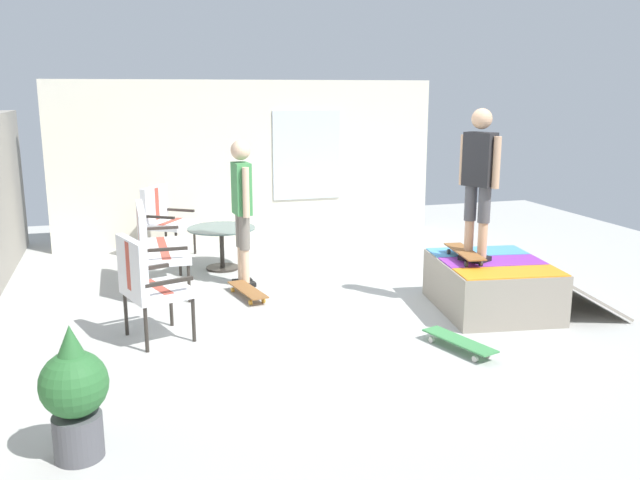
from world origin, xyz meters
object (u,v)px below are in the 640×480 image
patio_chair_near_house (163,215)px  skateboard_by_bench (248,290)px  patio_bench (153,241)px  person_skater (479,174)px  skateboard_on_ramp (464,252)px  person_watching (242,201)px  patio_table (222,240)px  skateboard_spare (459,341)px  potted_plant (75,392)px  patio_chair_by_wall (146,279)px  skate_ramp (494,285)px

patio_chair_near_house → skateboard_by_bench: patio_chair_near_house is taller
patio_bench → person_skater: size_ratio=0.77×
person_skater → skateboard_on_ramp: bearing=61.0°
person_watching → skateboard_on_ramp: person_watching is taller
patio_table → skateboard_on_ramp: skateboard_on_ramp is taller
patio_table → person_skater: bearing=-136.2°
patio_chair_near_house → skateboard_spare: patio_chair_near_house is taller
skateboard_by_bench → potted_plant: (-3.12, 1.71, 0.38)m
patio_chair_near_house → patio_table: (-0.93, -0.70, -0.21)m
patio_table → potted_plant: 4.75m
patio_chair_by_wall → potted_plant: size_ratio=1.11×
skateboard_by_bench → patio_chair_near_house: bearing=19.1°
skateboard_on_ramp → skate_ramp: bearing=-112.3°
patio_chair_near_house → skateboard_on_ramp: bearing=-138.4°
skate_ramp → skateboard_spare: (-0.96, 0.93, -0.19)m
skateboard_by_bench → person_skater: bearing=-116.2°
patio_table → potted_plant: (-4.47, 1.62, 0.06)m
patio_chair_by_wall → patio_bench: bearing=-5.3°
patio_chair_near_house → potted_plant: patio_chair_near_house is taller
patio_chair_near_house → person_watching: (-1.77, -0.84, 0.44)m
skateboard_by_bench → skateboard_on_ramp: (-1.08, -2.20, 0.55)m
patio_chair_near_house → skateboard_by_bench: 2.47m
skate_ramp → patio_chair_by_wall: (0.12, 3.68, 0.34)m
potted_plant → skateboard_spare: bearing=-73.9°
skateboard_on_ramp → patio_chair_near_house: bearing=41.6°
person_watching → patio_bench: bearing=85.4°
patio_table → person_skater: size_ratio=0.55×
skate_ramp → patio_bench: 3.98m
potted_plant → patio_chair_by_wall: bearing=-14.9°
skateboard_spare → patio_chair_by_wall: bearing=68.6°
person_watching → potted_plant: (-3.63, 1.76, -0.59)m
person_watching → skateboard_on_ramp: bearing=-126.5°
skateboard_on_ramp → potted_plant: potted_plant is taller
patio_table → skateboard_by_bench: bearing=-176.2°
skateboard_on_ramp → potted_plant: bearing=117.5°
patio_chair_by_wall → person_skater: (-0.05, -3.46, 0.88)m
patio_bench → person_watching: 1.15m
skateboard_on_ramp → skateboard_by_bench: bearing=63.9°
skate_ramp → skateboard_on_ramp: skateboard_on_ramp is taller
patio_chair_by_wall → person_watching: size_ratio=0.57×
patio_chair_near_house → patio_bench: bearing=172.5°
patio_chair_by_wall → person_watching: bearing=-37.3°
patio_chair_by_wall → skateboard_on_ramp: patio_chair_by_wall is taller
person_watching → skateboard_spare: 3.23m
skate_ramp → person_watching: (1.72, 2.46, 0.78)m
patio_bench → skateboard_on_ramp: bearing=-117.6°
patio_chair_by_wall → person_skater: 3.58m
patio_chair_by_wall → person_skater: bearing=-90.8°
patio_bench → patio_chair_near_house: bearing=-7.5°
patio_table → patio_chair_by_wall: bearing=156.1°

